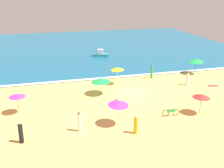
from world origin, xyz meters
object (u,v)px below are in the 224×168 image
Objects in this scene: parked_bicycle at (171,112)px; beachgoer_3 at (117,102)px; beach_umbrella_5 at (196,60)px; small_boat_0 at (101,54)px; beach_umbrella_6 at (117,69)px; beach_umbrella_1 at (101,80)px; beach_umbrella_0 at (17,95)px; beach_umbrella_2 at (201,96)px; beachgoer_4 at (21,133)px; beach_umbrella_3 at (118,103)px; beachgoer_0 at (79,122)px; beachgoer_5 at (187,79)px; beachgoer_2 at (136,125)px; beachgoer_1 at (152,72)px.

parked_bicycle is 5.93m from beachgoer_3.
small_boat_0 is at bearing 128.29° from beach_umbrella_5.
beach_umbrella_6 is 2.67× the size of beachgoer_3.
beach_umbrella_1 is at bearing 125.26° from parked_bicycle.
beach_umbrella_0 is 13.46m from beach_umbrella_6.
beach_umbrella_6 reaches higher than beach_umbrella_2.
beachgoer_4 is at bearing -151.04° from beachgoer_3.
beachgoer_0 is at bearing -175.73° from beach_umbrella_3.
beachgoer_4 is 1.03× the size of beachgoer_5.
beach_umbrella_2 reaches higher than beachgoer_4.
beach_umbrella_6 is 13.11m from beachgoer_2.
beach_umbrella_3 reaches higher than beach_umbrella_6.
beachgoer_4 reaches higher than small_boat_0.
beachgoer_3 is 10.96m from beachgoer_4.
beach_umbrella_3 is at bearing -99.28° from small_boat_0.
beach_umbrella_5 is at bearing 50.45° from parked_bicycle.
beachgoer_4 is at bearing -174.33° from parked_bicycle.
beachgoer_5 is 0.59× the size of small_boat_0.
parked_bicycle is at bearing -129.55° from beach_umbrella_5.
beachgoer_1 is (12.01, 12.39, 0.00)m from beachgoer_0.
beachgoer_0 is 27.76m from small_boat_0.
beachgoer_1 is (5.32, 1.16, -1.20)m from beach_umbrella_6.
beachgoer_1 is (8.18, 4.13, -0.88)m from beach_umbrella_1.
beachgoer_5 is (10.60, 3.84, 0.48)m from beachgoer_3.
beach_umbrella_5 is 0.94× the size of small_boat_0.
beach_umbrella_2 is (17.56, -4.79, -0.03)m from beach_umbrella_0.
beach_umbrella_1 is 12.51m from beachgoer_4.
beachgoer_2 is at bearing -62.50° from beach_umbrella_3.
beach_umbrella_0 reaches higher than beachgoer_1.
beachgoer_3 is (0.87, -3.64, -1.40)m from beach_umbrella_1.
parked_bicycle is 14.11m from beachgoer_4.
beachgoer_3 is (-7.50, 4.17, -1.54)m from beach_umbrella_2.
beach_umbrella_2 is 1.16× the size of beachgoer_1.
beachgoer_1 is 14.79m from small_boat_0.
beachgoer_2 is 14.70m from beachgoer_5.
beach_umbrella_5 is 1.52× the size of beachgoer_1.
parked_bicycle is 1.06× the size of beachgoer_2.
beach_umbrella_0 is at bearing 135.69° from beachgoer_0.
beach_umbrella_0 is 18.20m from beach_umbrella_2.
beach_umbrella_2 is 1.17× the size of beachgoer_4.
beachgoer_0 is at bearing -114.88° from beach_umbrella_1.
beachgoer_4 is (-14.04, -1.39, 0.49)m from parked_bicycle.
beach_umbrella_2 is 1.18× the size of beachgoer_0.
beach_umbrella_6 reaches higher than parked_bicycle.
beach_umbrella_1 is 15.77m from beach_umbrella_5.
beachgoer_2 is (1.00, -1.92, -1.33)m from beach_umbrella_3.
beachgoer_4 is at bearing -171.99° from beachgoer_0.
beachgoer_2 is 0.92× the size of beachgoer_4.
beachgoer_5 is at bearing -67.91° from small_boat_0.
beach_umbrella_6 is at bearing -167.66° from beachgoer_1.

